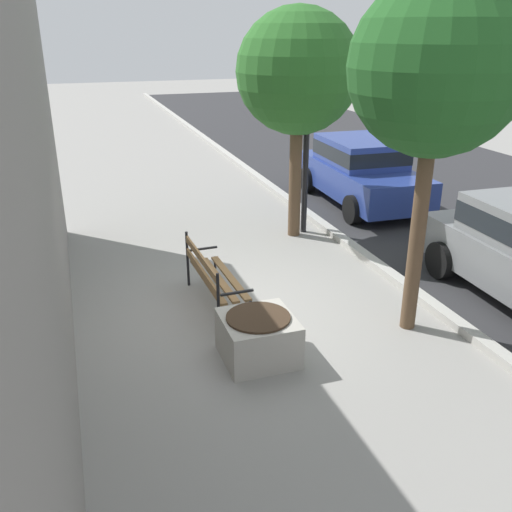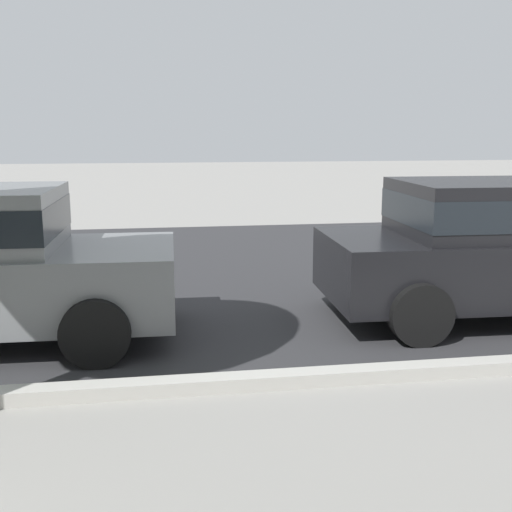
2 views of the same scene
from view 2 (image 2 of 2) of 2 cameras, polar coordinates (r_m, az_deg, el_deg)
parked_car_black at (r=7.79m, az=20.96°, el=0.94°), size 4.15×2.02×1.56m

